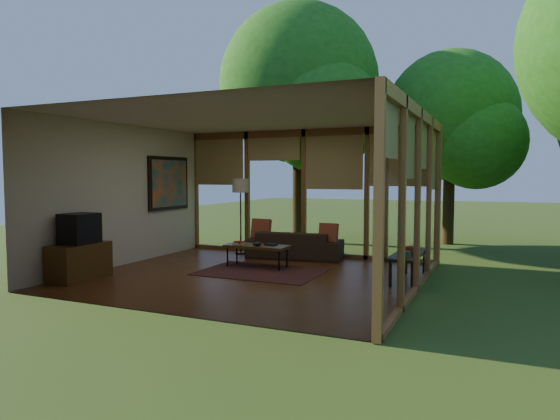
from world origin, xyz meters
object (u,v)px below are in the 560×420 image
at_px(sofa, 295,245).
at_px(media_cabinet, 80,261).
at_px(side_console, 401,255).
at_px(television, 79,228).
at_px(coffee_table, 257,247).
at_px(floor_lamp, 241,190).

height_order(sofa, media_cabinet, media_cabinet).
distance_m(sofa, side_console, 2.72).
distance_m(sofa, media_cabinet, 4.19).
bearing_deg(television, sofa, 54.23).
bearing_deg(coffee_table, sofa, 78.39).
relative_size(television, floor_lamp, 0.33).
relative_size(sofa, media_cabinet, 1.95).
xyz_separation_m(media_cabinet, television, (0.02, 0.00, 0.55)).
bearing_deg(side_console, coffee_table, 179.34).
distance_m(media_cabinet, television, 0.55).
relative_size(media_cabinet, coffee_table, 0.83).
bearing_deg(floor_lamp, media_cabinet, -108.03).
bearing_deg(sofa, side_console, 144.77).
xyz_separation_m(television, side_console, (4.85, 2.12, -0.44)).
distance_m(floor_lamp, side_console, 4.10).
bearing_deg(floor_lamp, side_console, -20.22).
bearing_deg(sofa, media_cabinet, 46.58).
bearing_deg(floor_lamp, television, -107.73).
height_order(floor_lamp, side_console, floor_lamp).
height_order(sofa, floor_lamp, floor_lamp).
height_order(television, coffee_table, television).
distance_m(floor_lamp, coffee_table, 2.00).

